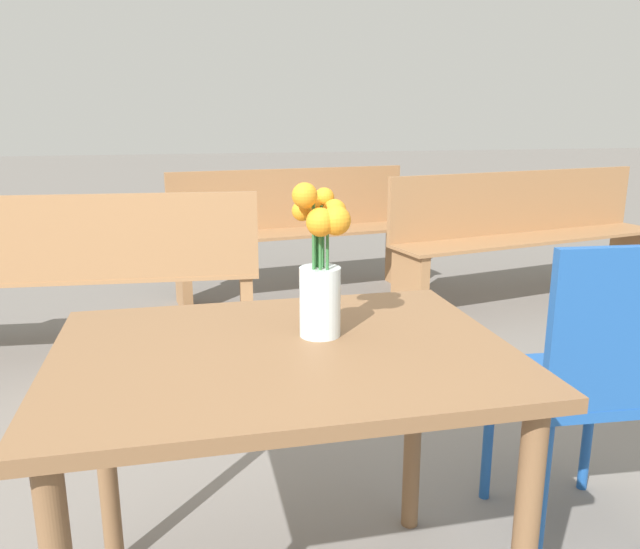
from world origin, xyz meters
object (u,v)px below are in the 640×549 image
object	(u,v)px
table_front	(284,392)
bench_far	(525,230)
flower_vase	(320,273)
bench_middle	(65,272)
cafe_chair	(594,375)
bench_near	(294,227)

from	to	relation	value
table_front	bench_far	distance (m)	3.08
table_front	bench_far	world-z (taller)	bench_far
flower_vase	bench_middle	distance (m)	2.02
cafe_chair	bench_middle	size ratio (longest dim) A/B	0.48
bench_near	bench_far	xyz separation A→B (m)	(1.42, -0.54, 0.01)
cafe_chair	bench_middle	bearing A→B (deg)	132.14
bench_near	bench_middle	size ratio (longest dim) A/B	0.91
table_front	flower_vase	distance (m)	0.27
bench_near	bench_far	bearing A→B (deg)	-20.82
bench_near	cafe_chair	bearing A→B (deg)	-84.36
bench_near	flower_vase	bearing A→B (deg)	-99.97
flower_vase	cafe_chair	xyz separation A→B (m)	(0.77, 0.05, -0.34)
cafe_chair	bench_far	xyz separation A→B (m)	(1.14, 2.23, -0.04)
bench_middle	bench_far	bearing A→B (deg)	9.77
cafe_chair	bench_far	size ratio (longest dim) A/B	0.45
flower_vase	bench_middle	xyz separation A→B (m)	(-0.82, 1.81, -0.39)
bench_near	bench_middle	distance (m)	1.66
flower_vase	cafe_chair	world-z (taller)	flower_vase
bench_near	bench_far	size ratio (longest dim) A/B	0.86
flower_vase	bench_near	distance (m)	2.89
table_front	bench_middle	size ratio (longest dim) A/B	0.53
cafe_chair	bench_far	world-z (taller)	cafe_chair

